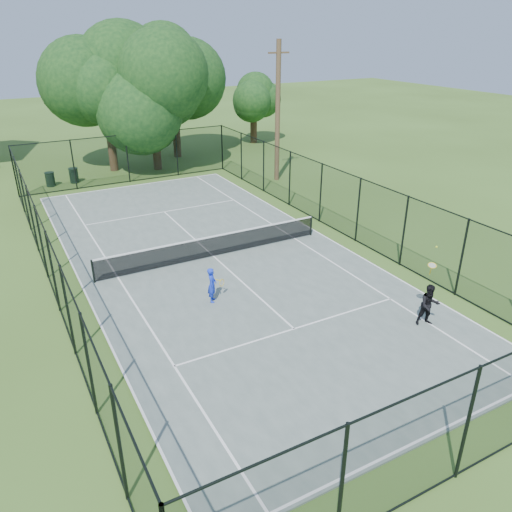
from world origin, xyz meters
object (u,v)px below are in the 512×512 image
trash_bin_right (74,175)px  utility_pole (278,112)px  tennis_net (213,245)px  trash_bin_left (50,179)px  player_blue (212,285)px  player_black (429,305)px

trash_bin_right → utility_pole: utility_pole is taller
tennis_net → trash_bin_right: tennis_net is taller
utility_pole → tennis_net: bearing=-133.2°
trash_bin_left → player_blue: size_ratio=0.68×
utility_pole → player_blue: utility_pole is taller
trash_bin_left → trash_bin_right: bearing=4.0°
utility_pole → player_black: 18.13m
trash_bin_left → trash_bin_right: (1.43, 0.10, 0.03)m
utility_pole → player_blue: 16.39m
tennis_net → player_blue: 3.80m
tennis_net → utility_pole: bearing=46.8°
tennis_net → utility_pole: 12.89m
trash_bin_right → utility_pole: size_ratio=0.11×
tennis_net → utility_pole: (8.46, 9.00, 3.66)m
trash_bin_left → utility_pole: (13.01, -5.41, 3.80)m
player_blue → player_black: bearing=-40.6°
tennis_net → trash_bin_right: size_ratio=10.72×
player_blue → trash_bin_left: bearing=99.4°
tennis_net → utility_pole: size_ratio=1.21×
utility_pole → player_black: (-4.46, -17.23, -3.46)m
trash_bin_left → player_black: player_black is taller
player_blue → player_black: 7.35m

